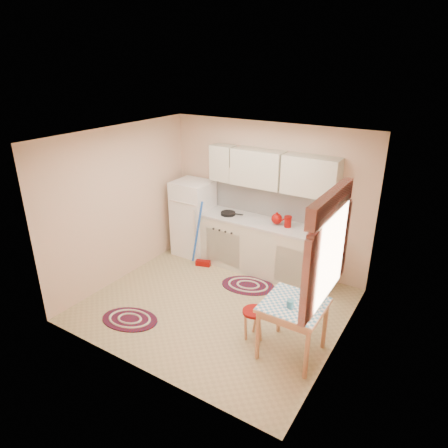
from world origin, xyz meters
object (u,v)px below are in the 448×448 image
(base_cabinets, at_px, (263,248))
(table, at_px, (292,329))
(stool, at_px, (254,324))
(fridge, at_px, (193,218))

(base_cabinets, bearing_deg, table, -53.54)
(table, xyz_separation_m, stool, (-0.54, 0.02, -0.15))
(table, distance_m, stool, 0.56)
(fridge, distance_m, base_cabinets, 1.45)
(fridge, relative_size, stool, 3.33)
(base_cabinets, distance_m, stool, 1.83)
(fridge, bearing_deg, base_cabinets, 2.01)
(table, bearing_deg, fridge, 148.48)
(fridge, bearing_deg, stool, -37.20)
(fridge, distance_m, table, 3.16)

